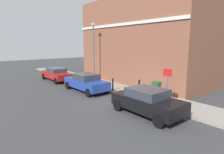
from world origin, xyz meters
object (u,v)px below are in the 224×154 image
Objects in this scene: utility_cabinet at (156,90)px; bollard_far_kerb at (113,84)px; car_black at (147,101)px; bollard_near_cabinet at (139,86)px; street_sign at (167,82)px; car_red at (57,74)px; lamppost at (94,50)px; car_blue at (86,82)px.

utility_cabinet is 3.58m from bollard_far_kerb.
bollard_near_cabinet is at bearing -40.30° from car_black.
car_black is 1.78× the size of street_sign.
car_red is 4.85m from lamppost.
car_black is 12.53m from car_red.
street_sign reaches higher than bollard_near_cabinet.
lamppost is (1.27, 4.57, 2.60)m from bollard_far_kerb.
car_blue is 0.78× the size of lamppost.
car_red is 4.33× the size of bollard_far_kerb.
lamppost is (2.63, 2.75, 2.55)m from car_blue.
bollard_near_cabinet is 2.09m from bollard_far_kerb.
lamppost is (0.16, 7.97, 2.62)m from utility_cabinet.
utility_cabinet reaches higher than bollard_far_kerb.
car_black reaches higher than car_red.
street_sign is (-1.05, -3.21, 0.96)m from bollard_near_cabinet.
street_sign reaches higher than car_black.
lamppost reaches higher than bollard_far_kerb.
lamppost is (1.11, 9.49, 1.64)m from street_sign.
car_red is (-0.05, 5.86, -0.03)m from car_blue.
utility_cabinet is at bearing -154.93° from car_blue.
lamppost is (0.06, 6.28, 2.60)m from bollard_near_cabinet.
bollard_near_cabinet is at bearing -164.25° from car_red.
utility_cabinet is at bearing -167.02° from car_red.
street_sign is at bearing -122.02° from utility_cabinet.
bollard_near_cabinet is 0.45× the size of street_sign.
utility_cabinet is 2.04m from street_sign.
car_blue is 2.27m from bollard_far_kerb.
car_red is 1.96× the size of street_sign.
car_blue is 4.37m from bollard_near_cabinet.
car_red is at bearing 97.07° from street_sign.
utility_cabinet is 1.69m from bollard_near_cabinet.
car_black is 0.72× the size of lamppost.
car_black is 0.92× the size of car_blue.
utility_cabinet is at bearing 57.98° from street_sign.
car_blue is 4.58m from lamppost.
bollard_near_cabinet and bollard_far_kerb have the same top height.
car_black is 0.91× the size of car_red.
car_red is at bearing 102.76° from utility_cabinet.
utility_cabinet is (2.62, 1.45, -0.09)m from car_black.
car_blue is 4.28× the size of bollard_far_kerb.
car_blue is 0.99× the size of car_red.
utility_cabinet reaches higher than bollard_near_cabinet.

